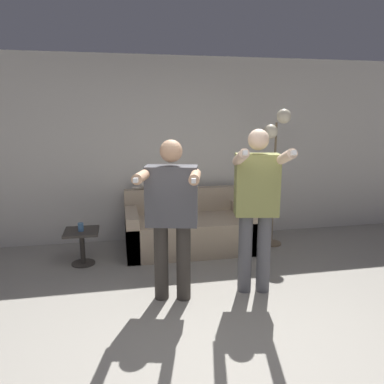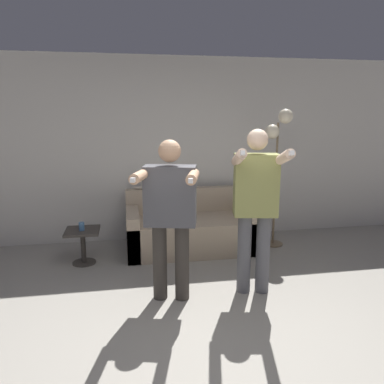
{
  "view_description": "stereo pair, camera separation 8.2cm",
  "coord_description": "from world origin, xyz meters",
  "px_view_note": "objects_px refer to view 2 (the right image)",
  "views": [
    {
      "loc": [
        -0.67,
        -2.51,
        1.82
      ],
      "look_at": [
        0.14,
        1.58,
        0.94
      ],
      "focal_mm": 35.0,
      "sensor_mm": 36.0,
      "label": 1
    },
    {
      "loc": [
        -0.59,
        -2.52,
        1.82
      ],
      "look_at": [
        0.14,
        1.58,
        0.94
      ],
      "focal_mm": 35.0,
      "sensor_mm": 36.0,
      "label": 2
    }
  ],
  "objects_px": {
    "couch": "(189,230)",
    "person_right": "(256,201)",
    "cat": "(155,183)",
    "cup": "(82,226)",
    "floor_lamp": "(278,141)",
    "side_table": "(83,239)",
    "person_left": "(170,209)"
  },
  "relations": [
    {
      "from": "person_left",
      "to": "floor_lamp",
      "type": "xyz_separation_m",
      "value": [
        1.62,
        1.33,
        0.54
      ]
    },
    {
      "from": "floor_lamp",
      "to": "side_table",
      "type": "xyz_separation_m",
      "value": [
        -2.57,
        -0.23,
        -1.15
      ]
    },
    {
      "from": "floor_lamp",
      "to": "cup",
      "type": "height_order",
      "value": "floor_lamp"
    },
    {
      "from": "person_right",
      "to": "floor_lamp",
      "type": "xyz_separation_m",
      "value": [
        0.77,
        1.33,
        0.49
      ]
    },
    {
      "from": "couch",
      "to": "cup",
      "type": "relative_size",
      "value": 16.44
    },
    {
      "from": "cat",
      "to": "floor_lamp",
      "type": "distance_m",
      "value": 1.78
    },
    {
      "from": "couch",
      "to": "person_right",
      "type": "xyz_separation_m",
      "value": [
        0.43,
        -1.38,
        0.7
      ]
    },
    {
      "from": "person_left",
      "to": "person_right",
      "type": "xyz_separation_m",
      "value": [
        0.85,
        -0.0,
        0.05
      ]
    },
    {
      "from": "person_left",
      "to": "floor_lamp",
      "type": "distance_m",
      "value": 2.16
    },
    {
      "from": "person_left",
      "to": "side_table",
      "type": "xyz_separation_m",
      "value": [
        -0.95,
        1.1,
        -0.62
      ]
    },
    {
      "from": "person_left",
      "to": "side_table",
      "type": "relative_size",
      "value": 3.68
    },
    {
      "from": "couch",
      "to": "cat",
      "type": "xyz_separation_m",
      "value": [
        -0.43,
        0.34,
        0.6
      ]
    },
    {
      "from": "person_left",
      "to": "floor_lamp",
      "type": "bearing_deg",
      "value": 53.29
    },
    {
      "from": "person_right",
      "to": "cat",
      "type": "bearing_deg",
      "value": 127.49
    },
    {
      "from": "cat",
      "to": "floor_lamp",
      "type": "relative_size",
      "value": 0.26
    },
    {
      "from": "person_right",
      "to": "side_table",
      "type": "height_order",
      "value": "person_right"
    },
    {
      "from": "couch",
      "to": "side_table",
      "type": "xyz_separation_m",
      "value": [
        -1.37,
        -0.28,
        0.04
      ]
    },
    {
      "from": "cat",
      "to": "cup",
      "type": "bearing_deg",
      "value": -145.68
    },
    {
      "from": "couch",
      "to": "person_left",
      "type": "xyz_separation_m",
      "value": [
        -0.42,
        -1.38,
        0.66
      ]
    },
    {
      "from": "person_right",
      "to": "cup",
      "type": "distance_m",
      "value": 2.15
    },
    {
      "from": "cup",
      "to": "person_left",
      "type": "bearing_deg",
      "value": -48.37
    },
    {
      "from": "cat",
      "to": "side_table",
      "type": "relative_size",
      "value": 1.14
    },
    {
      "from": "floor_lamp",
      "to": "cup",
      "type": "distance_m",
      "value": 2.76
    },
    {
      "from": "couch",
      "to": "side_table",
      "type": "bearing_deg",
      "value": -168.31
    },
    {
      "from": "person_right",
      "to": "side_table",
      "type": "relative_size",
      "value": 3.89
    },
    {
      "from": "person_right",
      "to": "floor_lamp",
      "type": "bearing_deg",
      "value": 70.91
    },
    {
      "from": "cup",
      "to": "side_table",
      "type": "bearing_deg",
      "value": 85.27
    },
    {
      "from": "cat",
      "to": "side_table",
      "type": "distance_m",
      "value": 1.26
    },
    {
      "from": "couch",
      "to": "floor_lamp",
      "type": "height_order",
      "value": "floor_lamp"
    },
    {
      "from": "person_right",
      "to": "cat",
      "type": "distance_m",
      "value": 1.92
    },
    {
      "from": "side_table",
      "to": "floor_lamp",
      "type": "bearing_deg",
      "value": 5.21
    },
    {
      "from": "person_left",
      "to": "side_table",
      "type": "distance_m",
      "value": 1.58
    }
  ]
}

